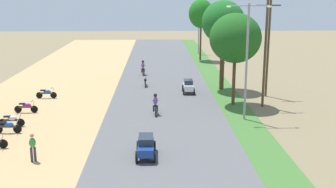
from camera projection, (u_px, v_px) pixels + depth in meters
parked_motorbike_fourth at (8, 126)px, 27.36m from camera, size 1.80×0.54×0.94m
parked_motorbike_fifth at (12, 120)px, 28.73m from camera, size 1.80×0.54×0.94m
parked_motorbike_sixth at (26, 107)px, 32.04m from camera, size 1.80×0.54×0.94m
parked_motorbike_seventh at (47, 93)px, 36.44m from camera, size 1.80×0.54×0.94m
pedestrian_on_shoulder at (33, 146)px, 22.63m from camera, size 0.42×0.36×1.62m
median_tree_nearest at (235, 38)px, 33.30m from camera, size 4.16×4.16×7.48m
median_tree_second at (223, 23)px, 38.59m from camera, size 3.99×3.99×8.37m
median_tree_third at (201, 14)px, 55.78m from camera, size 3.31×3.31×8.25m
streetlamp_near at (247, 55)px, 29.42m from camera, size 3.16×0.20×8.30m
streetlamp_mid at (199, 26)px, 62.24m from camera, size 3.16×0.20×7.26m
utility_pole_near at (265, 52)px, 33.10m from camera, size 1.80×0.20×8.62m
utility_pole_far at (268, 47)px, 36.49m from camera, size 1.80×0.20×8.53m
car_sedan_blue at (146, 145)px, 23.34m from camera, size 1.10×2.26×1.19m
car_hatchback_white at (188, 86)px, 38.29m from camera, size 1.04×2.00×1.23m
motorbike_ahead_second at (155, 104)px, 31.47m from camera, size 0.54×1.80×1.66m
motorbike_ahead_third at (145, 81)px, 41.18m from camera, size 0.54×1.80×0.94m
motorbike_ahead_fourth at (143, 68)px, 46.81m from camera, size 0.54×1.80×1.66m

